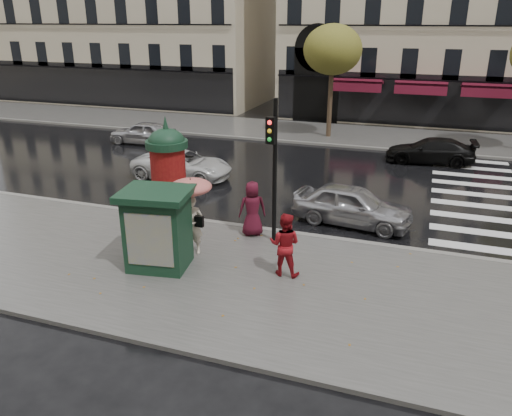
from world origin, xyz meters
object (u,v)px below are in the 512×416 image
at_px(traffic_light, 274,158).
at_px(woman_umbrella, 191,204).
at_px(car_far_silver, 143,133).
at_px(car_black, 430,151).
at_px(man_burgundy, 252,209).
at_px(car_silver, 352,205).
at_px(morris_column, 169,174).
at_px(car_white, 182,165).
at_px(newsstand, 158,228).
at_px(woman_red, 285,244).

bearing_deg(traffic_light, woman_umbrella, -142.37).
distance_m(woman_umbrella, car_far_silver, 15.51).
distance_m(traffic_light, car_black, 13.05).
height_order(man_burgundy, car_silver, man_burgundy).
bearing_deg(car_far_silver, traffic_light, 45.50).
bearing_deg(morris_column, car_white, 113.12).
height_order(woman_umbrella, newsstand, woman_umbrella).
bearing_deg(car_white, car_silver, -111.22).
distance_m(woman_red, man_burgundy, 2.91).
xyz_separation_m(woman_red, man_burgundy, (-1.77, 2.30, 0.01)).
xyz_separation_m(woman_red, traffic_light, (-0.98, 2.01, 1.86)).
distance_m(woman_red, morris_column, 5.40).
bearing_deg(woman_umbrella, woman_red, -8.00).
xyz_separation_m(woman_red, newsstand, (-3.54, -0.72, 0.28)).
distance_m(woman_red, car_silver, 4.76).
xyz_separation_m(woman_umbrella, morris_column, (-1.77, 1.88, 0.22)).
bearing_deg(car_white, car_black, -60.22).
bearing_deg(woman_umbrella, car_white, 119.41).
relative_size(traffic_light, car_white, 1.00).
bearing_deg(woman_umbrella, traffic_light, 37.63).
height_order(woman_red, car_black, woman_red).
relative_size(woman_umbrella, car_black, 0.56).
relative_size(car_white, car_far_silver, 1.17).
distance_m(car_silver, car_far_silver, 15.76).
bearing_deg(man_burgundy, car_silver, -167.87).
bearing_deg(traffic_light, car_white, 137.63).
height_order(man_burgundy, newsstand, newsstand).
bearing_deg(newsstand, woman_red, 11.45).
distance_m(traffic_light, car_white, 8.50).
relative_size(morris_column, car_white, 0.83).
relative_size(woman_red, newsstand, 0.79).
distance_m(man_burgundy, newsstand, 3.51).
distance_m(woman_umbrella, car_white, 8.23).
distance_m(woman_red, traffic_light, 2.90).
relative_size(woman_red, man_burgundy, 0.99).
xyz_separation_m(traffic_light, car_white, (-6.06, 5.52, -2.26)).
bearing_deg(car_white, morris_column, -158.48).
bearing_deg(woman_red, car_black, -105.07).
bearing_deg(morris_column, car_far_silver, 125.47).
relative_size(man_burgundy, car_black, 0.42).
distance_m(car_silver, car_black, 9.72).
height_order(woman_red, car_far_silver, woman_red).
bearing_deg(car_far_silver, newsstand, 32.08).
relative_size(man_burgundy, car_far_silver, 0.47).
bearing_deg(man_burgundy, morris_column, -26.10).
bearing_deg(car_silver, car_black, -6.73).
bearing_deg(traffic_light, newsstand, -133.27).
bearing_deg(car_white, car_far_silver, 43.25).
bearing_deg(car_black, car_white, -62.37).
bearing_deg(man_burgundy, newsstand, 33.54).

